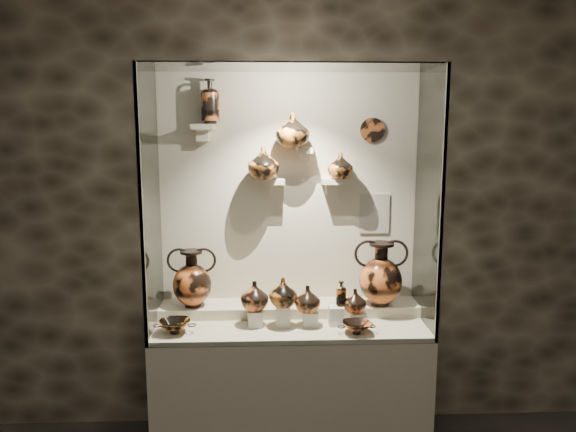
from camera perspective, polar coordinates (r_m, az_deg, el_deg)
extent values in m
cube|color=#2C251C|center=(3.73, 0.06, 2.15)|extent=(5.00, 0.02, 3.20)
cube|color=beige|center=(3.77, 0.27, -16.90)|extent=(1.70, 0.60, 0.80)
cube|color=#C2B696|center=(3.61, 0.28, -11.00)|extent=(1.68, 0.58, 0.03)
cube|color=#C2B696|center=(3.76, 0.15, -9.56)|extent=(1.70, 0.25, 0.10)
cube|color=beige|center=(3.72, 0.07, 2.14)|extent=(1.70, 0.03, 1.60)
cube|color=white|center=(3.12, 0.54, 0.66)|extent=(1.70, 0.01, 1.60)
cube|color=white|center=(3.47, -13.79, 1.32)|extent=(0.01, 0.60, 1.60)
cube|color=white|center=(3.55, 14.07, 1.48)|extent=(0.01, 0.60, 1.60)
cube|color=white|center=(3.39, 0.30, 14.89)|extent=(1.70, 0.60, 0.01)
cube|color=gray|center=(3.19, -14.70, 0.56)|extent=(0.02, 0.02, 1.60)
cube|color=gray|center=(3.27, 15.38, 0.75)|extent=(0.02, 0.02, 1.60)
cube|color=beige|center=(3.53, -3.31, -10.33)|extent=(0.09, 0.09, 0.10)
cube|color=beige|center=(3.53, -0.51, -10.08)|extent=(0.09, 0.09, 0.13)
cube|color=beige|center=(3.55, 2.29, -10.34)|extent=(0.09, 0.09, 0.09)
cube|color=beige|center=(3.56, 4.90, -10.05)|extent=(0.09, 0.09, 0.12)
cube|color=beige|center=(3.58, 7.15, -10.28)|extent=(0.09, 0.09, 0.08)
cube|color=beige|center=(3.63, -8.69, 8.97)|extent=(0.14, 0.12, 0.04)
cube|color=beige|center=(3.63, -1.46, 3.54)|extent=(0.14, 0.12, 0.04)
cube|color=beige|center=(3.62, 1.71, 6.70)|extent=(0.10, 0.12, 0.04)
cube|color=beige|center=(3.66, 4.51, 3.55)|extent=(0.14, 0.12, 0.04)
imported|color=#CA5C26|center=(3.50, -3.41, -8.08)|extent=(0.23, 0.23, 0.18)
imported|color=#B65E20|center=(3.47, -0.51, -7.75)|extent=(0.19, 0.19, 0.18)
imported|color=#CA5C26|center=(3.49, 2.00, -8.42)|extent=(0.19, 0.19, 0.17)
imported|color=#CA5C26|center=(3.54, 6.81, -8.54)|extent=(0.16, 0.16, 0.15)
imported|color=#B65E20|center=(3.57, -2.52, 5.39)|extent=(0.24, 0.24, 0.21)
imported|color=#B65E20|center=(3.56, 0.47, 8.72)|extent=(0.27, 0.27, 0.22)
imported|color=#B65E20|center=(3.62, 5.33, 5.12)|extent=(0.17, 0.17, 0.17)
cylinder|color=#9A441E|center=(3.72, 8.57, 8.63)|extent=(0.16, 0.02, 0.16)
cube|color=beige|center=(3.79, 8.77, 0.24)|extent=(0.20, 0.01, 0.26)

